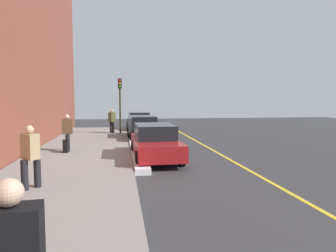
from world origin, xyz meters
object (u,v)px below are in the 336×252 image
Objects in this scene: pedestrian_olive_coat at (112,120)px; traffic_light_pole at (120,96)px; parked_car_red at (155,142)px; rolling_suitcase at (66,146)px; parked_car_green at (139,121)px; parked_car_black at (143,128)px; pedestrian_brown_coat at (67,132)px; pedestrian_tan_coat at (30,155)px.

pedestrian_olive_coat is 0.44× the size of traffic_light_pole.
rolling_suitcase is (-1.53, -3.98, -0.31)m from parked_car_red.
pedestrian_olive_coat is at bearing -134.40° from traffic_light_pole.
rolling_suitcase is at bearing -111.04° from parked_car_red.
traffic_light_pole reaches higher than parked_car_green.
pedestrian_brown_coat is at bearing -37.92° from parked_car_black.
pedestrian_olive_coat is 1.79× the size of rolling_suitcase.
pedestrian_brown_coat reaches higher than pedestrian_olive_coat.
pedestrian_tan_coat is 6.38m from pedestrian_brown_coat.
rolling_suitcase is at bearing -35.97° from parked_car_black.
pedestrian_tan_coat is (11.41, -3.86, 0.32)m from parked_car_black.
rolling_suitcase is (11.26, -4.00, -0.31)m from parked_car_green.
pedestrian_olive_coat is (-9.82, -2.10, 0.30)m from parked_car_red.
parked_car_black is 2.78× the size of pedestrian_olive_coat.
pedestrian_olive_coat is at bearing 172.82° from pedestrian_tan_coat.
pedestrian_brown_coat is 1.83× the size of rolling_suitcase.
traffic_light_pole reaches higher than pedestrian_tan_coat.
pedestrian_olive_coat is 8.10m from pedestrian_brown_coat.
pedestrian_brown_coat is at bearing 176.07° from rolling_suitcase.
pedestrian_brown_coat is at bearing -20.11° from parked_car_green.
pedestrian_brown_coat is (7.88, -1.85, 0.02)m from pedestrian_olive_coat.
parked_car_green is 2.51× the size of pedestrian_tan_coat.
pedestrian_brown_coat reaches higher than parked_car_green.
traffic_light_pole is 8.43m from rolling_suitcase.
parked_car_red is 1.22× the size of traffic_light_pole.
pedestrian_brown_coat reaches higher than rolling_suitcase.
parked_car_green is at bearing 160.43° from rolling_suitcase.
traffic_light_pole reaches higher than parked_car_black.
pedestrian_olive_coat is (-2.85, -2.06, 0.30)m from parked_car_black.
parked_car_green is 12.79m from parked_car_red.
parked_car_red is at bearing 12.08° from pedestrian_olive_coat.
parked_car_black is 3.39m from traffic_light_pole.
parked_car_red is at bearing 68.96° from rolling_suitcase.
pedestrian_tan_coat is 1.00× the size of pedestrian_brown_coat.
parked_car_red is 4.42m from pedestrian_brown_coat.
parked_car_green is 5.82m from parked_car_black.
parked_car_black is 6.38m from pedestrian_brown_coat.
pedestrian_brown_coat reaches higher than parked_car_black.
pedestrian_tan_coat reaches higher than parked_car_black.
parked_car_green is at bearing 179.44° from parked_car_black.
traffic_light_pole is at bearing -23.11° from parked_car_green.
parked_car_red is 5.92m from pedestrian_tan_coat.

